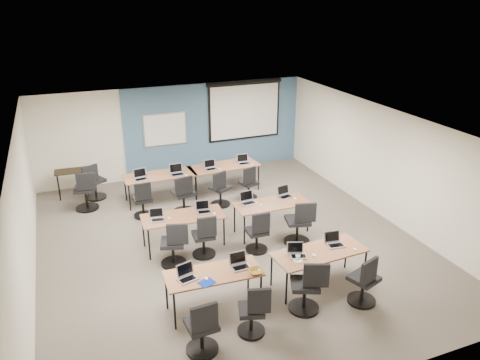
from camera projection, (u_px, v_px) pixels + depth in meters
name	position (u px, v px, depth m)	size (l,w,h in m)	color
floor	(228.00, 242.00, 10.45)	(8.00, 9.00, 0.02)	#6B6354
ceiling	(227.00, 125.00, 9.43)	(8.00, 9.00, 0.02)	white
wall_back	(175.00, 131.00, 13.81)	(8.00, 0.04, 2.70)	beige
wall_front	(348.00, 311.00, 6.08)	(8.00, 0.04, 2.70)	beige
wall_left	(23.00, 218.00, 8.57)	(0.04, 9.00, 2.70)	beige
wall_right	(382.00, 162.00, 11.32)	(0.04, 9.00, 2.70)	beige
blue_accent_panel	(215.00, 127.00, 14.22)	(5.50, 0.04, 2.70)	#3D5977
whiteboard	(165.00, 129.00, 13.61)	(1.28, 0.03, 0.98)	silver
projector_screen	(245.00, 107.00, 14.29)	(2.40, 0.10, 1.82)	black
training_table_front_left	(213.00, 275.00, 8.02)	(1.66, 0.69, 0.73)	olive
training_table_front_right	(319.00, 254.00, 8.67)	(1.77, 0.74, 0.73)	#A66637
training_table_mid_left	(183.00, 218.00, 10.04)	(1.76, 0.73, 0.73)	#A9824A
training_table_mid_right	(272.00, 205.00, 10.63)	(1.71, 0.71, 0.73)	brown
training_table_back_left	(160.00, 176.00, 12.25)	(1.86, 0.78, 0.73)	brown
training_table_back_right	(224.00, 167.00, 12.90)	(1.93, 0.80, 0.73)	#925D37
laptop_0	(187.00, 275.00, 7.83)	(0.31, 0.27, 0.24)	silver
mouse_0	(206.00, 278.00, 7.83)	(0.06, 0.09, 0.03)	white
task_chair_0	(202.00, 331.00, 7.11)	(0.51, 0.51, 0.99)	black
laptop_1	(239.00, 263.00, 8.17)	(0.32, 0.27, 0.25)	silver
mouse_1	(260.00, 270.00, 8.07)	(0.06, 0.10, 0.04)	white
task_chair_1	(253.00, 314.00, 7.51)	(0.47, 0.46, 0.95)	black
laptop_2	(297.00, 253.00, 8.50)	(0.30, 0.26, 0.23)	#A6A6B1
mouse_2	(314.00, 255.00, 8.51)	(0.07, 0.10, 0.04)	white
task_chair_2	(307.00, 290.00, 8.06)	(0.57, 0.54, 1.02)	black
laptop_3	(334.00, 242.00, 8.87)	(0.32, 0.27, 0.24)	#BBBBBE
mouse_3	(355.00, 249.00, 8.71)	(0.06, 0.09, 0.03)	white
task_chair_3	(364.00, 284.00, 8.24)	(0.53, 0.51, 0.99)	black
laptop_4	(157.00, 217.00, 9.84)	(0.30, 0.25, 0.23)	#BBBBBE
mouse_4	(169.00, 218.00, 9.89)	(0.06, 0.09, 0.03)	white
task_chair_4	(174.00, 247.00, 9.41)	(0.53, 0.52, 1.00)	black
laptop_5	(203.00, 209.00, 10.19)	(0.30, 0.26, 0.23)	silver
mouse_5	(214.00, 213.00, 10.10)	(0.06, 0.10, 0.03)	white
task_chair_5	(205.00, 239.00, 9.73)	(0.49, 0.49, 0.98)	black
laptop_6	(248.00, 200.00, 10.61)	(0.34, 0.29, 0.26)	#B7B7B7
mouse_6	(261.00, 205.00, 10.50)	(0.06, 0.09, 0.03)	white
task_chair_6	(258.00, 235.00, 9.92)	(0.48, 0.48, 0.96)	black
laptop_7	(285.00, 194.00, 10.94)	(0.33, 0.28, 0.25)	#B8B7C3
mouse_7	(295.00, 198.00, 10.83)	(0.07, 0.11, 0.04)	white
task_chair_7	(299.00, 226.00, 10.23)	(0.57, 0.57, 1.04)	black
laptop_8	(141.00, 177.00, 11.95)	(0.34, 0.29, 0.26)	silver
mouse_8	(146.00, 179.00, 11.94)	(0.05, 0.09, 0.03)	white
task_chair_8	(143.00, 202.00, 11.43)	(0.48, 0.48, 0.97)	black
laptop_9	(177.00, 172.00, 12.26)	(0.35, 0.30, 0.27)	silver
mouse_9	(186.00, 175.00, 12.18)	(0.06, 0.10, 0.04)	white
task_chair_9	(184.00, 198.00, 11.62)	(0.57, 0.57, 1.04)	black
laptop_10	(211.00, 167.00, 12.62)	(0.32, 0.27, 0.24)	silver
mouse_10	(220.00, 169.00, 12.60)	(0.06, 0.09, 0.03)	white
task_chair_10	(220.00, 191.00, 12.04)	(0.54, 0.50, 0.99)	black
laptop_11	(244.00, 161.00, 13.03)	(0.33, 0.28, 0.25)	silver
mouse_11	(252.00, 165.00, 12.92)	(0.06, 0.09, 0.03)	white
task_chair_11	(249.00, 186.00, 12.44)	(0.48, 0.47, 0.95)	black
blue_mousepad	(207.00, 283.00, 7.73)	(0.26, 0.22, 0.01)	navy
snack_bowl	(256.00, 271.00, 7.98)	(0.32, 0.32, 0.08)	brown
snack_plate	(298.00, 260.00, 8.35)	(0.17, 0.17, 0.01)	white
coffee_cup	(298.00, 258.00, 8.37)	(0.08, 0.08, 0.07)	white
utility_table	(71.00, 174.00, 12.51)	(0.83, 0.46, 0.75)	#2E2112
spare_chair_a	(94.00, 184.00, 12.44)	(0.58, 0.53, 1.01)	black
spare_chair_b	(86.00, 194.00, 11.82)	(0.58, 0.58, 1.05)	black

